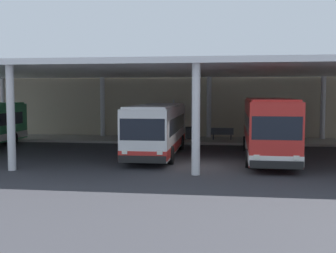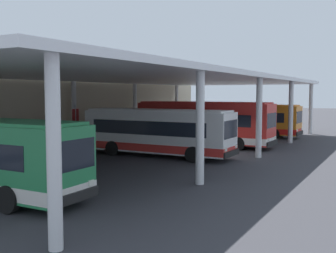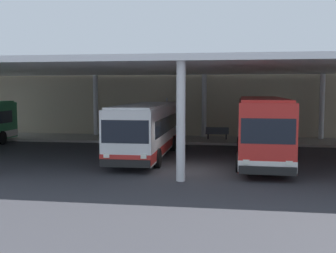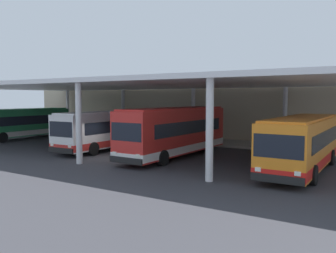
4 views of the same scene
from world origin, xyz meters
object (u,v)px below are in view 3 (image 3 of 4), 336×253
at_px(bus_second_bay, 146,130).
at_px(trash_bin, 183,132).
at_px(bus_middle_bay, 261,129).
at_px(banner_sign, 167,116).
at_px(bench_waiting, 217,133).

distance_m(bus_second_bay, trash_bin, 8.51).
relative_size(bus_middle_bay, trash_bin, 11.62).
relative_size(bus_second_bay, banner_sign, 3.30).
height_order(bench_waiting, banner_sign, banner_sign).
distance_m(bus_middle_bay, bench_waiting, 9.07).
height_order(bus_second_bay, bus_middle_bay, bus_middle_bay).
bearing_deg(trash_bin, bench_waiting, -3.48).
xyz_separation_m(bus_second_bay, banner_sign, (0.10, 7.32, 0.32)).
bearing_deg(bus_middle_bay, trash_bin, 122.11).
bearing_deg(banner_sign, trash_bin, 43.61).
relative_size(bus_second_bay, bus_middle_bay, 0.93).
distance_m(trash_bin, banner_sign, 2.00).
height_order(bus_second_bay, banner_sign, banner_sign).
bearing_deg(bench_waiting, bus_middle_bay, -72.27).
xyz_separation_m(bus_second_bay, trash_bin, (1.20, 8.37, -0.98)).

